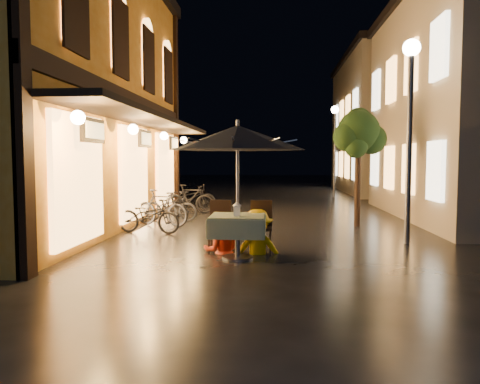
# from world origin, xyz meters

# --- Properties ---
(ground) EXTENTS (90.00, 90.00, 0.00)m
(ground) POSITION_xyz_m (0.00, 0.00, 0.00)
(ground) COLOR black
(ground) RESTS_ON ground
(west_building) EXTENTS (5.90, 11.40, 7.40)m
(west_building) POSITION_xyz_m (-5.72, 4.00, 3.71)
(west_building) COLOR orange
(west_building) RESTS_ON ground
(east_building_far) EXTENTS (7.30, 10.30, 7.30)m
(east_building_far) POSITION_xyz_m (7.49, 18.00, 3.66)
(east_building_far) COLOR tan
(east_building_far) RESTS_ON ground
(street_tree) EXTENTS (1.43, 1.20, 3.15)m
(street_tree) POSITION_xyz_m (2.41, 4.51, 2.42)
(street_tree) COLOR black
(street_tree) RESTS_ON ground
(streetlamp_near) EXTENTS (0.36, 0.36, 4.23)m
(streetlamp_near) POSITION_xyz_m (3.00, 2.00, 2.92)
(streetlamp_near) COLOR #59595E
(streetlamp_near) RESTS_ON ground
(streetlamp_far) EXTENTS (0.36, 0.36, 4.23)m
(streetlamp_far) POSITION_xyz_m (3.00, 14.00, 2.92)
(streetlamp_far) COLOR #59595E
(streetlamp_far) RESTS_ON ground
(cafe_table) EXTENTS (0.99, 0.99, 0.78)m
(cafe_table) POSITION_xyz_m (-0.44, 0.25, 0.59)
(cafe_table) COLOR #59595E
(cafe_table) RESTS_ON ground
(patio_umbrella) EXTENTS (2.39, 2.39, 2.46)m
(patio_umbrella) POSITION_xyz_m (-0.44, 0.25, 2.15)
(patio_umbrella) COLOR #59595E
(patio_umbrella) RESTS_ON ground
(cafe_chair_left) EXTENTS (0.42, 0.42, 0.97)m
(cafe_chair_left) POSITION_xyz_m (-0.84, 0.99, 0.54)
(cafe_chair_left) COLOR black
(cafe_chair_left) RESTS_ON ground
(cafe_chair_right) EXTENTS (0.42, 0.42, 0.97)m
(cafe_chair_right) POSITION_xyz_m (-0.04, 0.99, 0.54)
(cafe_chair_right) COLOR black
(cafe_chair_right) RESTS_ON ground
(table_lantern) EXTENTS (0.16, 0.16, 0.25)m
(table_lantern) POSITION_xyz_m (-0.44, 0.12, 0.92)
(table_lantern) COLOR white
(table_lantern) RESTS_ON cafe_table
(person_orange) EXTENTS (0.76, 0.62, 1.45)m
(person_orange) POSITION_xyz_m (-0.79, 0.81, 0.72)
(person_orange) COLOR red
(person_orange) RESTS_ON ground
(person_yellow) EXTENTS (1.13, 0.77, 1.62)m
(person_yellow) POSITION_xyz_m (-0.11, 0.76, 0.81)
(person_yellow) COLOR #FFC500
(person_yellow) RESTS_ON ground
(bicycle_0) EXTENTS (1.70, 0.90, 0.85)m
(bicycle_0) POSITION_xyz_m (-2.79, 2.95, 0.42)
(bicycle_0) COLOR black
(bicycle_0) RESTS_ON ground
(bicycle_1) EXTENTS (1.68, 1.02, 0.98)m
(bicycle_1) POSITION_xyz_m (-2.76, 4.15, 0.49)
(bicycle_1) COLOR black
(bicycle_1) RESTS_ON ground
(bicycle_2) EXTENTS (1.64, 0.73, 0.84)m
(bicycle_2) POSITION_xyz_m (-2.77, 5.22, 0.42)
(bicycle_2) COLOR black
(bicycle_2) RESTS_ON ground
(bicycle_3) EXTENTS (1.58, 0.48, 0.95)m
(bicycle_3) POSITION_xyz_m (-2.54, 7.17, 0.47)
(bicycle_3) COLOR black
(bicycle_3) RESTS_ON ground
(bicycle_4) EXTENTS (1.84, 0.91, 0.92)m
(bicycle_4) POSITION_xyz_m (-2.66, 7.82, 0.46)
(bicycle_4) COLOR black
(bicycle_4) RESTS_ON ground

